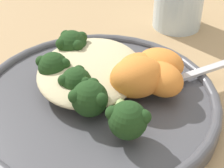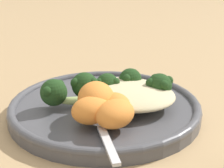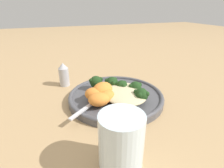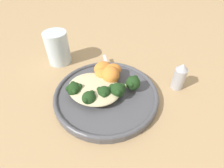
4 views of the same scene
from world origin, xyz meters
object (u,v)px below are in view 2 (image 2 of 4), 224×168
Objects in this scene: quinoa_mound at (126,94)px; sweet_potato_chunk_2 at (115,114)px; broccoli_stalk_0 at (150,90)px; sweet_potato_chunk_3 at (96,99)px; broccoli_stalk_4 at (63,94)px; sweet_potato_chunk_0 at (93,110)px; sweet_potato_chunk_1 at (115,106)px; broccoli_stalk_2 at (110,88)px; spoon at (101,125)px; plate at (105,108)px; broccoli_stalk_3 at (91,88)px; broccoli_stalk_1 at (126,86)px.

sweet_potato_chunk_2 is at bearing 103.84° from quinoa_mound.
sweet_potato_chunk_3 is (0.05, 0.07, 0.01)m from broccoli_stalk_0.
sweet_potato_chunk_0 is (-0.06, 0.03, 0.00)m from broccoli_stalk_4.
sweet_potato_chunk_1 is (-0.01, 0.05, 0.00)m from quinoa_mound.
broccoli_stalk_2 is at bearing -57.95° from sweet_potato_chunk_1.
sweet_potato_chunk_1 is at bearing -160.75° from broccoli_stalk_0.
quinoa_mound is 1.33× the size of spoon.
plate is at bearing -75.27° from sweet_potato_chunk_0.
sweet_potato_chunk_0 is 0.03m from sweet_potato_chunk_2.
plate is 4.56× the size of sweet_potato_chunk_3.
broccoli_stalk_2 is (0.05, 0.02, -0.00)m from broccoli_stalk_0.
sweet_potato_chunk_1 is (-0.03, 0.04, 0.03)m from plate.
broccoli_stalk_2 reaches higher than quinoa_mound.
broccoli_stalk_2 is at bearing -60.34° from sweet_potato_chunk_2.
sweet_potato_chunk_2 is (-0.03, -0.00, -0.00)m from sweet_potato_chunk_0.
broccoli_stalk_2 and sweet_potato_chunk_2 have the same top height.
broccoli_stalk_3 is (0.07, 0.03, 0.00)m from broccoli_stalk_0.
broccoli_stalk_3 is at bearing -53.77° from sweet_potato_chunk_3.
sweet_potato_chunk_3 is at bearing 177.21° from spoon.
broccoli_stalk_3 is at bearing 177.63° from spoon.
sweet_potato_chunk_0 is 0.86× the size of sweet_potato_chunk_3.
broccoli_stalk_1 is 0.11m from spoon.
plate is at bearing 165.16° from spoon.
broccoli_stalk_1 is 1.01× the size of broccoli_stalk_3.
sweet_potato_chunk_3 is (0.01, 0.08, 0.01)m from broccoli_stalk_1.
broccoli_stalk_2 reaches higher than sweet_potato_chunk_1.
sweet_potato_chunk_3 is 0.57× the size of spoon.
broccoli_stalk_3 is at bearing 148.78° from broccoli_stalk_0.
broccoli_stalk_4 is at bearing 40.71° from plate.
spoon is (-0.01, 0.09, -0.01)m from quinoa_mound.
sweet_potato_chunk_2 is at bearing 149.92° from sweet_potato_chunk_3.
quinoa_mound is 0.09m from spoon.
sweet_potato_chunk_1 is at bearing 98.66° from quinoa_mound.
broccoli_stalk_3 and broccoli_stalk_4 have the same top height.
spoon reaches higher than plate.
broccoli_stalk_3 is 2.05× the size of sweet_potato_chunk_2.
sweet_potato_chunk_1 is at bearing -173.26° from sweet_potato_chunk_3.
broccoli_stalk_0 is 0.92× the size of broccoli_stalk_3.
sweet_potato_chunk_3 is (-0.05, 0.00, 0.01)m from broccoli_stalk_4.
spoon is (0.02, 0.11, -0.01)m from broccoli_stalk_0.
spoon is at bearing 125.47° from sweet_potato_chunk_3.
broccoli_stalk_2 is at bearing 143.60° from broccoli_stalk_0.
broccoli_stalk_4 reaches higher than sweet_potato_chunk_0.
sweet_potato_chunk_2 is (-0.04, 0.08, 0.00)m from broccoli_stalk_2.
plate is at bearing 121.28° from broccoli_stalk_2.
broccoli_stalk_4 is 2.16× the size of sweet_potato_chunk_2.
plate is at bearing -166.15° from broccoli_stalk_3.
quinoa_mound is 0.09m from broccoli_stalk_4.
spoon is (-0.03, 0.07, 0.01)m from plate.
sweet_potato_chunk_3 is at bearing 72.07° from quinoa_mound.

